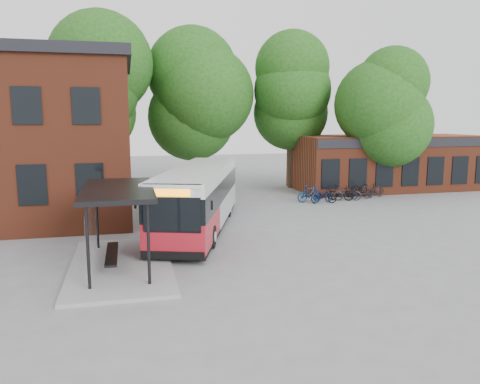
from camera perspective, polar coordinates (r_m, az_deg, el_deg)
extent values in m
plane|color=slate|center=(18.91, -0.39, -7.19)|extent=(100.00, 100.00, 0.00)
imported|color=#091D49|center=(29.82, 9.96, -0.40)|extent=(1.94, 1.27, 0.96)
imported|color=navy|center=(29.98, 8.52, -0.19)|extent=(1.87, 0.80, 1.09)
imported|color=black|center=(29.74, 10.18, -0.54)|extent=(1.70, 0.87, 0.85)
imported|color=black|center=(30.88, 12.15, -0.10)|extent=(1.73, 1.11, 1.01)
imported|color=#20222C|center=(30.96, 12.96, -0.16)|extent=(1.90, 0.95, 0.95)
imported|color=black|center=(31.76, 14.54, 0.05)|extent=(1.71, 0.62, 1.01)
imported|color=black|center=(32.63, 13.95, 0.13)|extent=(1.55, 0.59, 0.80)
imported|color=black|center=(32.74, 16.24, 0.18)|extent=(1.62, 0.92, 0.94)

